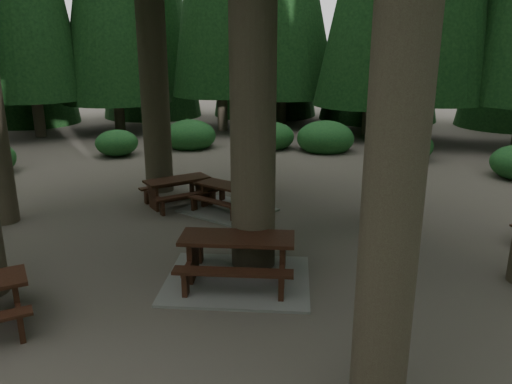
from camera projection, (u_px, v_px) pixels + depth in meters
The scene contains 5 objects.
ground at pixel (214, 261), 10.02m from camera, with size 80.00×80.00×0.00m, color #4F4840.
picnic_table_a at pixel (237, 265), 9.09m from camera, with size 3.27×3.04×0.89m.
picnic_table_b at pixel (178, 188), 13.36m from camera, with size 2.02×2.15×0.74m.
picnic_table_c at pixel (227, 203), 12.92m from camera, with size 2.34×2.03×0.71m.
shrub_ring at pixel (262, 237), 10.22m from camera, with size 23.86×24.64×1.49m.
Camera 1 is at (5.15, -7.67, 4.21)m, focal length 35.00 mm.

